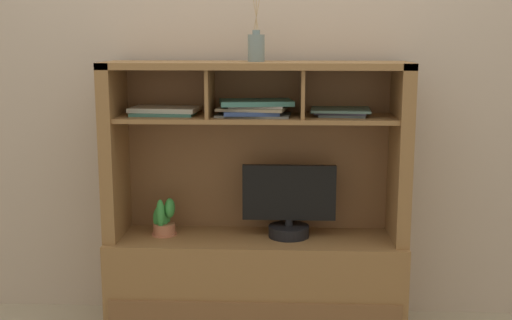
{
  "coord_description": "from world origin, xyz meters",
  "views": [
    {
      "loc": [
        0.13,
        -2.88,
        1.37
      ],
      "look_at": [
        0.0,
        0.0,
        0.82
      ],
      "focal_mm": 45.26,
      "sensor_mm": 36.0,
      "label": 1
    }
  ],
  "objects": [
    {
      "name": "back_wall",
      "position": [
        0.0,
        0.23,
        1.4
      ],
      "size": [
        6.0,
        0.02,
        2.8
      ],
      "primitive_type": "cube",
      "color": "#B8A590",
      "rests_on": "ground"
    },
    {
      "name": "media_console",
      "position": [
        0.0,
        0.01,
        0.39
      ],
      "size": [
        1.36,
        0.43,
        1.26
      ],
      "color": "olive",
      "rests_on": "ground"
    },
    {
      "name": "tv_monitor",
      "position": [
        0.15,
        0.0,
        0.61
      ],
      "size": [
        0.43,
        0.19,
        0.34
      ],
      "color": "black",
      "rests_on": "media_console"
    },
    {
      "name": "potted_orchid",
      "position": [
        -0.43,
        0.0,
        0.53
      ],
      "size": [
        0.12,
        0.12,
        0.18
      ],
      "color": "#B16A4A",
      "rests_on": "media_console"
    },
    {
      "name": "magazine_stack_left",
      "position": [
        -0.42,
        0.03,
        1.04
      ],
      "size": [
        0.32,
        0.21,
        0.03
      ],
      "color": "#3C7467",
      "rests_on": "media_console"
    },
    {
      "name": "magazine_stack_centre",
      "position": [
        0.38,
        0.04,
        1.04
      ],
      "size": [
        0.28,
        0.25,
        0.03
      ],
      "color": "slate",
      "rests_on": "media_console"
    },
    {
      "name": "magazine_stack_right",
      "position": [
        -0.01,
        0.0,
        1.06
      ],
      "size": [
        0.35,
        0.25,
        0.07
      ],
      "color": "slate",
      "rests_on": "media_console"
    },
    {
      "name": "diffuser_bottle",
      "position": [
        0.0,
        0.02,
        1.32
      ],
      "size": [
        0.08,
        0.08,
        0.27
      ],
      "color": "slate",
      "rests_on": "media_console"
    }
  ]
}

